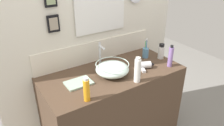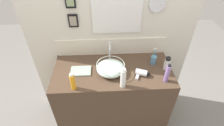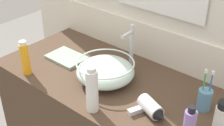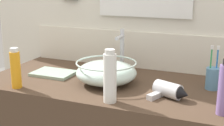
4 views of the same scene
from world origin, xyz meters
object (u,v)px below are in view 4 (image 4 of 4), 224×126
object	(u,v)px
glass_bowl_sink	(106,72)
spray_bottle	(224,89)
soap_dispenser	(16,69)
hand_towel	(54,73)
faucet	(122,48)
hair_drier	(170,91)
toothbrush_cup	(213,78)
lotion_bottle	(110,77)

from	to	relation	value
glass_bowl_sink	spray_bottle	size ratio (longest dim) A/B	1.37
glass_bowl_sink	soap_dispenser	bearing A→B (deg)	-149.20
spray_bottle	hand_towel	size ratio (longest dim) A/B	1.00
faucet	soap_dispenser	bearing A→B (deg)	-130.73
hair_drier	toothbrush_cup	size ratio (longest dim) A/B	0.87
toothbrush_cup	spray_bottle	distance (m)	0.30
hair_drier	soap_dispenser	xyz separation A→B (m)	(-0.71, -0.15, 0.06)
toothbrush_cup	faucet	bearing A→B (deg)	169.32
hair_drier	hand_towel	size ratio (longest dim) A/B	0.83
hair_drier	glass_bowl_sink	bearing A→B (deg)	167.53
soap_dispenser	lotion_bottle	bearing A→B (deg)	0.64
lotion_bottle	hand_towel	size ratio (longest dim) A/B	1.04
glass_bowl_sink	hair_drier	size ratio (longest dim) A/B	1.65
hair_drier	spray_bottle	xyz separation A→B (m)	(0.23, -0.09, 0.07)
soap_dispenser	hand_towel	distance (m)	0.27
toothbrush_cup	hand_towel	xyz separation A→B (m)	(-0.82, -0.09, -0.05)
glass_bowl_sink	faucet	distance (m)	0.23
hair_drier	spray_bottle	distance (m)	0.25
faucet	soap_dispenser	world-z (taller)	faucet
glass_bowl_sink	lotion_bottle	world-z (taller)	lotion_bottle
hair_drier	toothbrush_cup	xyz separation A→B (m)	(0.16, 0.19, 0.02)
faucet	lotion_bottle	bearing A→B (deg)	-75.36
glass_bowl_sink	soap_dispenser	xyz separation A→B (m)	(-0.37, -0.22, 0.04)
glass_bowl_sink	hair_drier	xyz separation A→B (m)	(0.34, -0.07, -0.03)
hand_towel	glass_bowl_sink	bearing A→B (deg)	-4.13
glass_bowl_sink	lotion_bottle	bearing A→B (deg)	-62.75
soap_dispenser	hand_towel	size ratio (longest dim) A/B	0.89
faucet	toothbrush_cup	world-z (taller)	faucet
faucet	spray_bottle	size ratio (longest dim) A/B	1.11
lotion_bottle	soap_dispenser	bearing A→B (deg)	-179.36
spray_bottle	hair_drier	bearing A→B (deg)	157.56
toothbrush_cup	soap_dispenser	world-z (taller)	toothbrush_cup
hair_drier	hand_towel	world-z (taller)	hair_drier
lotion_bottle	hand_towel	distance (m)	0.51
lotion_bottle	spray_bottle	bearing A→B (deg)	6.32
faucet	glass_bowl_sink	bearing A→B (deg)	-90.00
faucet	spray_bottle	distance (m)	0.68
glass_bowl_sink	toothbrush_cup	size ratio (longest dim) A/B	1.43
lotion_bottle	faucet	bearing A→B (deg)	104.64
glass_bowl_sink	faucet	world-z (taller)	faucet
hair_drier	toothbrush_cup	distance (m)	0.25
toothbrush_cup	hair_drier	bearing A→B (deg)	-129.91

